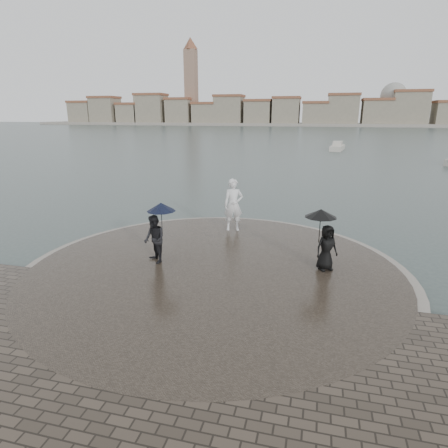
# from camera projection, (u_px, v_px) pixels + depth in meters

# --- Properties ---
(ground) EXTENTS (400.00, 400.00, 0.00)m
(ground) POSITION_uv_depth(u_px,v_px,m) (175.00, 336.00, 9.02)
(ground) COLOR #2B3835
(ground) RESTS_ON ground
(kerb_ring) EXTENTS (12.50, 12.50, 0.32)m
(kerb_ring) POSITION_uv_depth(u_px,v_px,m) (214.00, 273.00, 12.23)
(kerb_ring) COLOR gray
(kerb_ring) RESTS_ON ground
(quay_tip) EXTENTS (11.90, 11.90, 0.36)m
(quay_tip) POSITION_uv_depth(u_px,v_px,m) (214.00, 272.00, 12.22)
(quay_tip) COLOR #2D261E
(quay_tip) RESTS_ON ground
(statue) EXTENTS (0.93, 0.74, 2.20)m
(statue) POSITION_uv_depth(u_px,v_px,m) (233.00, 205.00, 15.75)
(statue) COLOR silver
(statue) RESTS_ON quay_tip
(visitor_left) EXTENTS (1.22, 1.07, 2.04)m
(visitor_left) POSITION_uv_depth(u_px,v_px,m) (156.00, 231.00, 12.30)
(visitor_left) COLOR black
(visitor_left) RESTS_ON quay_tip
(visitor_right) EXTENTS (1.18, 1.01, 1.95)m
(visitor_right) POSITION_uv_depth(u_px,v_px,m) (325.00, 236.00, 11.73)
(visitor_right) COLOR black
(visitor_right) RESTS_ON quay_tip
(far_skyline) EXTENTS (260.00, 20.00, 37.00)m
(far_skyline) POSITION_uv_depth(u_px,v_px,m) (300.00, 112.00, 158.28)
(far_skyline) COLOR gray
(far_skyline) RESTS_ON ground
(boats) EXTENTS (16.30, 19.18, 1.50)m
(boats) POSITION_uv_depth(u_px,v_px,m) (391.00, 153.00, 46.59)
(boats) COLOR #B8B3A6
(boats) RESTS_ON ground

